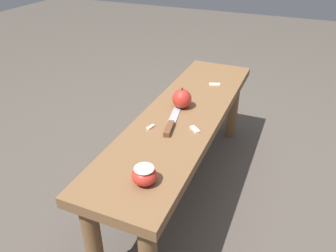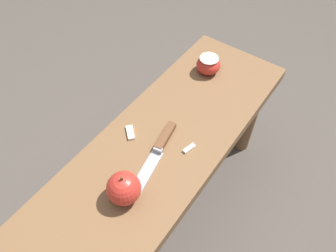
# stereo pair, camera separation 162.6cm
# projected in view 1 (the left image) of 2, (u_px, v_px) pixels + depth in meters

# --- Properties ---
(ground_plane) EXTENTS (8.00, 8.00, 0.00)m
(ground_plane) POSITION_uv_depth(u_px,v_px,m) (181.00, 187.00, 1.63)
(ground_plane) COLOR #4C443D
(wooden_bench) EXTENTS (1.27, 0.33, 0.43)m
(wooden_bench) POSITION_uv_depth(u_px,v_px,m) (183.00, 127.00, 1.45)
(wooden_bench) COLOR brown
(wooden_bench) RESTS_ON ground_plane
(knife) EXTENTS (0.24, 0.07, 0.02)m
(knife) POSITION_uv_depth(u_px,v_px,m) (170.00, 125.00, 1.31)
(knife) COLOR #9EA0A5
(knife) RESTS_ON wooden_bench
(apple_whole) EXTENTS (0.08, 0.08, 0.10)m
(apple_whole) POSITION_uv_depth(u_px,v_px,m) (182.00, 99.00, 1.43)
(apple_whole) COLOR red
(apple_whole) RESTS_ON wooden_bench
(apple_cut) EXTENTS (0.08, 0.08, 0.06)m
(apple_cut) POSITION_uv_depth(u_px,v_px,m) (144.00, 175.00, 1.01)
(apple_cut) COLOR red
(apple_cut) RESTS_ON wooden_bench
(apple_slice_near_knife) EXTENTS (0.04, 0.06, 0.01)m
(apple_slice_near_knife) POSITION_uv_depth(u_px,v_px,m) (215.00, 84.00, 1.65)
(apple_slice_near_knife) COLOR white
(apple_slice_near_knife) RESTS_ON wooden_bench
(apple_slice_center) EXTENTS (0.04, 0.02, 0.01)m
(apple_slice_center) POSITION_uv_depth(u_px,v_px,m) (151.00, 127.00, 1.30)
(apple_slice_center) COLOR white
(apple_slice_center) RESTS_ON wooden_bench
(apple_slice_near_bowl) EXTENTS (0.05, 0.05, 0.01)m
(apple_slice_near_bowl) POSITION_uv_depth(u_px,v_px,m) (195.00, 129.00, 1.28)
(apple_slice_near_bowl) COLOR white
(apple_slice_near_bowl) RESTS_ON wooden_bench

